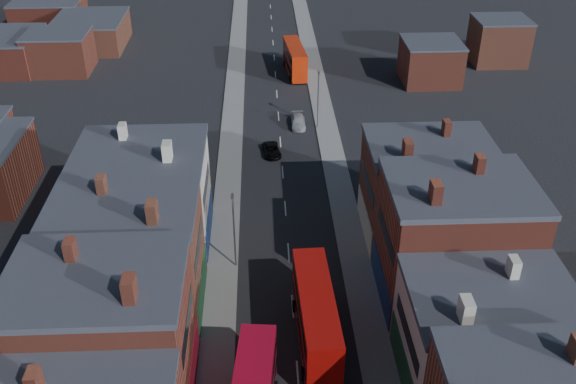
{
  "coord_description": "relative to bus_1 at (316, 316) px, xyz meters",
  "views": [
    {
      "loc": [
        -2.32,
        -19.2,
        38.76
      ],
      "look_at": [
        0.0,
        33.33,
        6.26
      ],
      "focal_mm": 40.0,
      "sensor_mm": 36.0,
      "label": 1
    }
  ],
  "objects": [
    {
      "name": "lamp_post_2",
      "position": [
        -6.86,
        10.44,
        1.88
      ],
      "size": [
        0.25,
        0.7,
        8.12
      ],
      "color": "slate",
      "rests_on": "ground"
    },
    {
      "name": "bus_2",
      "position": [
        1.54,
        60.96,
        -0.3
      ],
      "size": [
        3.5,
        11.01,
        4.67
      ],
      "rotation": [
        0.0,
        0.0,
        0.1
      ],
      "color": "red",
      "rests_on": "ground"
    },
    {
      "name": "car_2",
      "position": [
        -2.86,
        33.08,
        -2.22
      ],
      "size": [
        2.51,
        4.52,
        1.2
      ],
      "primitive_type": "imported",
      "rotation": [
        0.0,
        0.0,
        0.13
      ],
      "color": "black",
      "rests_on": "ground"
    },
    {
      "name": "lamp_post_3",
      "position": [
        3.54,
        40.44,
        1.88
      ],
      "size": [
        0.25,
        0.7,
        8.12
      ],
      "color": "slate",
      "rests_on": "ground"
    },
    {
      "name": "car_3",
      "position": [
        0.95,
        41.14,
        -2.15
      ],
      "size": [
        1.9,
        4.65,
        1.35
      ],
      "primitive_type": "imported",
      "rotation": [
        0.0,
        0.0,
        -0.0
      ],
      "color": "silver",
      "rests_on": "ground"
    },
    {
      "name": "bus_1",
      "position": [
        0.0,
        0.0,
        0.0
      ],
      "size": [
        3.41,
        12.21,
        5.23
      ],
      "rotation": [
        0.0,
        0.0,
        0.04
      ],
      "color": "red",
      "rests_on": "ground"
    },
    {
      "name": "pavement_east",
      "position": [
        4.84,
        30.44,
        -2.76
      ],
      "size": [
        3.0,
        200.0,
        0.12
      ],
      "primitive_type": "cube",
      "color": "gray",
      "rests_on": "ground"
    },
    {
      "name": "pavement_west",
      "position": [
        -8.16,
        30.44,
        -2.76
      ],
      "size": [
        3.0,
        200.0,
        0.12
      ],
      "primitive_type": "cube",
      "color": "gray",
      "rests_on": "ground"
    }
  ]
}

